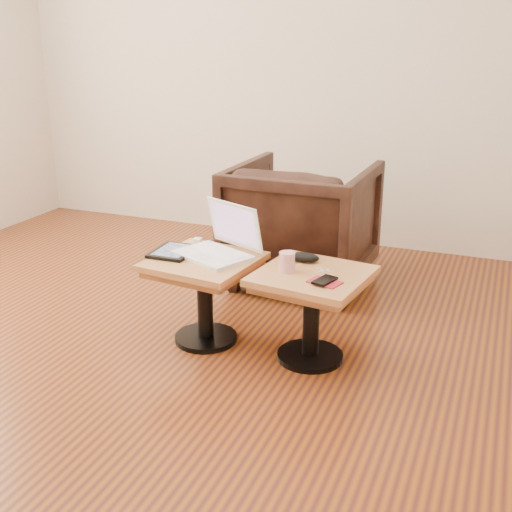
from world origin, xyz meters
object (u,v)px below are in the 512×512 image
at_px(side_table_right, 312,295).
at_px(striped_cup, 287,262).
at_px(side_table_left, 204,280).
at_px(armchair, 302,223).
at_px(laptop, 220,245).

bearing_deg(side_table_right, striped_cup, -157.04).
relative_size(side_table_left, striped_cup, 5.72).
distance_m(side_table_right, armchair, 1.03).
distance_m(side_table_left, laptop, 0.19).
bearing_deg(laptop, striped_cup, 10.27).
height_order(side_table_left, laptop, laptop).
bearing_deg(side_table_left, armchair, 85.39).
height_order(side_table_left, striped_cup, striped_cup).
distance_m(side_table_left, armchair, 1.00).
bearing_deg(armchair, laptop, 82.36).
relative_size(side_table_left, side_table_right, 0.98).
bearing_deg(striped_cup, laptop, 166.04).
bearing_deg(side_table_right, laptop, -179.66).
bearing_deg(striped_cup, side_table_left, 177.65).
height_order(side_table_left, side_table_right, same).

